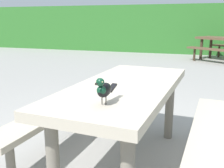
# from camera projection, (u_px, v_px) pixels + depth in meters

# --- Properties ---
(ground_plane) EXTENTS (60.00, 60.00, 0.00)m
(ground_plane) POSITION_uv_depth(u_px,v_px,m) (124.00, 156.00, 2.53)
(ground_plane) COLOR gray
(hedge_wall) EXTENTS (28.00, 1.54, 1.86)m
(hedge_wall) POSITION_uv_depth(u_px,v_px,m) (186.00, 29.00, 10.62)
(hedge_wall) COLOR #2D6B28
(hedge_wall) RESTS_ON ground
(picnic_table_foreground) EXTENTS (1.78, 1.84, 0.74)m
(picnic_table_foreground) POSITION_uv_depth(u_px,v_px,m) (125.00, 105.00, 2.28)
(picnic_table_foreground) COLOR #B2A893
(picnic_table_foreground) RESTS_ON ground
(bird_grackle) EXTENTS (0.08, 0.29, 0.18)m
(bird_grackle) POSITION_uv_depth(u_px,v_px,m) (104.00, 89.00, 1.66)
(bird_grackle) COLOR black
(bird_grackle) RESTS_ON picnic_table_foreground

